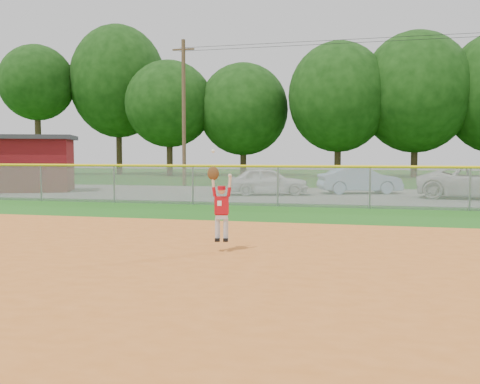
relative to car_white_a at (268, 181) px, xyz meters
name	(u,v)px	position (x,y,z in m)	size (l,w,h in m)	color
ground	(189,255)	(1.38, -15.15, -0.68)	(120.00, 120.00, 0.00)	#1B5513
clay_infield	(117,294)	(1.38, -18.15, -0.66)	(24.00, 16.00, 0.04)	#C76623
parking_strip	(299,194)	(1.38, 0.85, -0.67)	(44.00, 10.00, 0.03)	slate
car_white_a	(268,181)	(0.00, 0.00, 0.00)	(1.54, 3.84, 1.31)	white
car_blue	(360,180)	(4.21, 1.96, 0.00)	(1.38, 3.96, 1.30)	#9CBFE9
car_white_b	(479,182)	(9.26, -0.07, 0.05)	(2.35, 5.10, 1.42)	silver
utility_shed	(36,163)	(-12.13, -0.40, 0.81)	(4.78, 4.32, 2.92)	#5D0D10
outfield_fence	(278,183)	(1.38, -5.15, 0.20)	(40.06, 0.10, 1.55)	gray
power_lines	(330,107)	(2.38, 6.85, 3.99)	(19.40, 0.24, 9.00)	#4C3823
tree_line	(344,90)	(2.34, 22.76, 6.85)	(62.37, 13.00, 14.43)	#422D1C
ballplayer	(220,204)	(1.90, -14.79, 0.28)	(0.49, 0.24, 1.79)	silver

